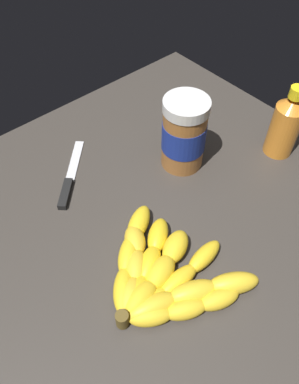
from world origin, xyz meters
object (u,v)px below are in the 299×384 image
honey_bottle (286,125)px  butter_knife (70,178)px  banana_bunch (160,276)px  peanut_butter_jar (184,134)px

honey_bottle → butter_knife: bearing=60.2°
banana_bunch → honey_bottle: honey_bottle is taller
peanut_butter_jar → butter_knife: 24.01cm
peanut_butter_jar → honey_bottle: bearing=-121.4°
banana_bunch → honey_bottle: bearing=-81.1°
peanut_butter_jar → butter_knife: bearing=61.6°
banana_bunch → honey_bottle: size_ratio=1.63×
honey_bottle → butter_knife: honey_bottle is taller
banana_bunch → peanut_butter_jar: (17.00, -21.33, 5.85)cm
butter_knife → banana_bunch: bearing=177.7°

